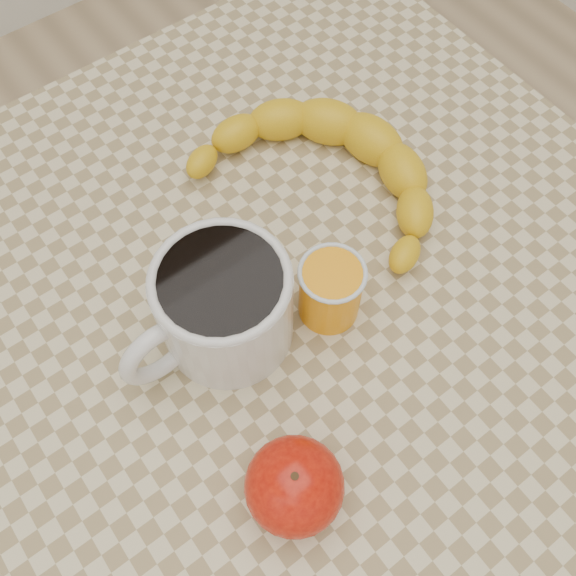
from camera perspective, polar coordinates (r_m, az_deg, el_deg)
ground at (r=1.34m, az=0.00°, el=-15.67°), size 3.00×3.00×0.00m
table at (r=0.71m, az=0.00°, el=-4.04°), size 0.80×0.80×0.75m
coffee_mug at (r=0.56m, az=-5.96°, el=-1.54°), size 0.17×0.13×0.10m
orange_juice_glass at (r=0.59m, az=3.79°, el=-0.20°), size 0.06×0.06×0.07m
apple at (r=0.53m, az=0.57°, el=-17.19°), size 0.11×0.11×0.07m
banana at (r=0.68m, az=3.55°, el=10.16°), size 0.37×0.42×0.05m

